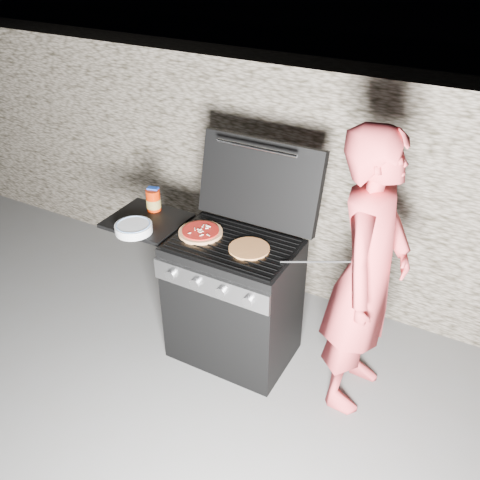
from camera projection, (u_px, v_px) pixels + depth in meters
The scene contains 10 objects.
ground at pixel (234, 350), 3.83m from camera, with size 50.00×50.00×0.00m, color #515151.
stone_wall at pixel (299, 180), 4.13m from camera, with size 8.00×0.35×1.80m, color gray.
gas_grill at pixel (202, 289), 3.69m from camera, with size 1.34×0.79×0.91m, color black, non-canonical shape.
pizza_topped at pixel (201, 232), 3.43m from camera, with size 0.28×0.28×0.03m, color #A97F3A, non-canonical shape.
pizza_plain at pixel (249, 249), 3.28m from camera, with size 0.25×0.25×0.01m, color tan.
sauce_jar at pixel (153, 200), 3.69m from camera, with size 0.10×0.10×0.15m, color #A62103.
blue_carton at pixel (154, 198), 3.70m from camera, with size 0.08×0.04×0.16m, color #133597.
plate_stack at pixel (134, 228), 3.46m from camera, with size 0.24×0.24×0.06m, color silver.
person at pixel (367, 276), 3.06m from camera, with size 0.66×0.43×1.81m, color #C53B3F.
tongs at pixel (318, 262), 3.09m from camera, with size 0.01×0.01×0.45m, color black.
Camera 1 is at (1.39, -2.45, 2.71)m, focal length 40.00 mm.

